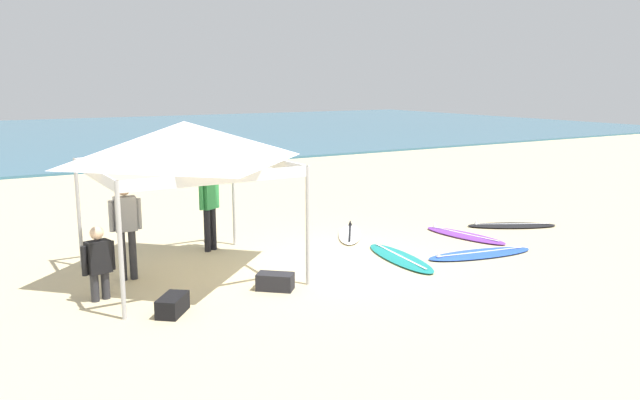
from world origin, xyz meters
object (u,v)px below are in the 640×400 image
object	(u,v)px
person_green	(209,203)
person_black	(98,260)
surfboard_purple	(464,235)
gear_bag_by_pole	(275,282)
canopy_tent	(185,142)
person_grey	(126,225)
gear_bag_near_tent	(173,305)
surfboard_black	(511,225)
surfboard_white	(350,234)
surfboard_blue	(480,254)
surfboard_teal	(400,258)

from	to	relation	value
person_green	person_black	world-z (taller)	person_green
surfboard_purple	gear_bag_by_pole	bearing A→B (deg)	-168.84
canopy_tent	person_black	distance (m)	2.46
person_grey	person_black	bearing A→B (deg)	-128.33
person_black	person_grey	bearing A→B (deg)	51.67
person_black	gear_bag_near_tent	xyz separation A→B (m)	(0.78, -1.19, -0.52)
gear_bag_near_tent	surfboard_black	bearing A→B (deg)	8.98
surfboard_white	surfboard_blue	size ratio (longest dim) A/B	0.75
person_green	canopy_tent	bearing A→B (deg)	-124.16
surfboard_black	surfboard_blue	size ratio (longest dim) A/B	0.88
gear_bag_near_tent	gear_bag_by_pole	distance (m)	1.83
canopy_tent	surfboard_purple	bearing A→B (deg)	-4.32
person_black	gear_bag_near_tent	bearing A→B (deg)	-56.53
surfboard_teal	person_black	xyz separation A→B (m)	(-5.52, 0.63, 0.62)
surfboard_white	gear_bag_near_tent	world-z (taller)	gear_bag_near_tent
surfboard_black	surfboard_teal	distance (m)	4.11
canopy_tent	surfboard_teal	xyz separation A→B (m)	(3.85, -1.16, -2.35)
surfboard_blue	gear_bag_by_pole	bearing A→B (deg)	176.80
surfboard_blue	surfboard_teal	bearing A→B (deg)	158.54
surfboard_white	person_grey	distance (m)	5.22
surfboard_black	gear_bag_near_tent	bearing A→B (deg)	-171.02
surfboard_black	gear_bag_by_pole	size ratio (longest dim) A/B	3.55
surfboard_purple	person_grey	bearing A→B (deg)	173.90
person_green	gear_bag_near_tent	xyz separation A→B (m)	(-1.81, -3.09, -0.85)
gear_bag_near_tent	gear_bag_by_pole	world-z (taller)	same
surfboard_white	surfboard_blue	xyz separation A→B (m)	(1.31, -2.71, -0.00)
person_black	gear_bag_by_pole	distance (m)	2.83
surfboard_blue	gear_bag_near_tent	xyz separation A→B (m)	(-6.27, 0.05, 0.10)
surfboard_white	surfboard_black	bearing A→B (deg)	-18.50
surfboard_teal	person_black	size ratio (longest dim) A/B	1.92
gear_bag_by_pole	person_green	bearing A→B (deg)	90.12
person_grey	gear_bag_by_pole	bearing A→B (deg)	-42.92
surfboard_purple	person_green	xyz separation A→B (m)	(-5.29, 1.85, 0.95)
canopy_tent	person_grey	xyz separation A→B (m)	(-1.01, 0.30, -1.40)
surfboard_purple	gear_bag_near_tent	bearing A→B (deg)	-170.10
canopy_tent	surfboard_blue	bearing A→B (deg)	-18.08
gear_bag_near_tent	gear_bag_by_pole	bearing A→B (deg)	6.22
surfboard_black	gear_bag_by_pole	xyz separation A→B (m)	(-6.94, -1.19, 0.10)
surfboard_black	person_black	xyz separation A→B (m)	(-9.55, -0.20, 0.62)
gear_bag_by_pole	surfboard_teal	bearing A→B (deg)	6.99
surfboard_teal	gear_bag_near_tent	size ratio (longest dim) A/B	3.85
canopy_tent	surfboard_blue	distance (m)	6.14
surfboard_white	person_green	distance (m)	3.32
surfboard_teal	surfboard_white	distance (m)	2.11
canopy_tent	surfboard_purple	distance (m)	6.67
person_grey	gear_bag_near_tent	size ratio (longest dim) A/B	2.85
surfboard_black	surfboard_white	bearing A→B (deg)	161.50
person_black	gear_bag_near_tent	size ratio (longest dim) A/B	2.00
surfboard_black	surfboard_blue	bearing A→B (deg)	-150.00
surfboard_purple	surfboard_blue	world-z (taller)	same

